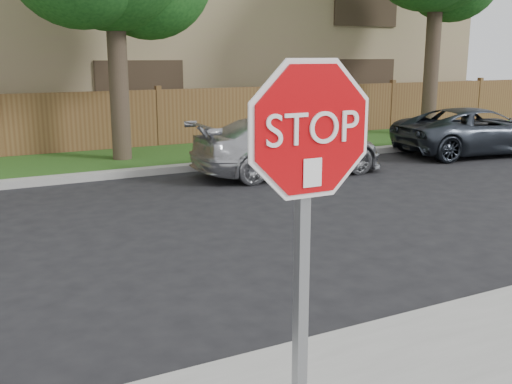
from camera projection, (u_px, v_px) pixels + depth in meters
far_curb at (18, 183)px, 11.62m from camera, size 70.00×0.30×0.15m
grass_strip at (9, 170)px, 13.05m from camera, size 70.00×3.00×0.12m
stop_sign at (307, 190)px, 3.14m from camera, size 1.01×0.13×2.55m
sedan_right at (289, 146)px, 12.78m from camera, size 4.27×1.89×1.22m
sedan_far_right at (477, 131)px, 15.31m from camera, size 4.54×2.62×1.19m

